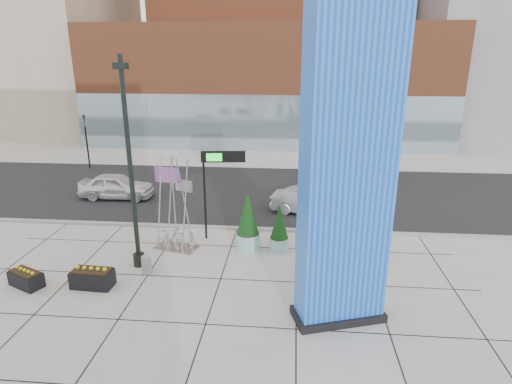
# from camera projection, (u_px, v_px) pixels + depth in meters

# --- Properties ---
(ground) EXTENTS (160.00, 160.00, 0.00)m
(ground) POSITION_uv_depth(u_px,v_px,m) (201.00, 266.00, 18.07)
(ground) COLOR #9E9991
(ground) RESTS_ON ground
(street_asphalt) EXTENTS (80.00, 12.00, 0.02)m
(street_asphalt) POSITION_uv_depth(u_px,v_px,m) (234.00, 192.00, 27.52)
(street_asphalt) COLOR black
(street_asphalt) RESTS_ON ground
(curb_edge) EXTENTS (80.00, 0.30, 0.12)m
(curb_edge) POSITION_uv_depth(u_px,v_px,m) (218.00, 228.00, 21.83)
(curb_edge) COLOR gray
(curb_edge) RESTS_ON ground
(tower_podium) EXTENTS (34.00, 10.00, 11.00)m
(tower_podium) POSITION_uv_depth(u_px,v_px,m) (267.00, 85.00, 41.79)
(tower_podium) COLOR brown
(tower_podium) RESTS_ON ground
(tower_glass_front) EXTENTS (34.00, 0.60, 5.00)m
(tower_glass_front) POSITION_uv_depth(u_px,v_px,m) (263.00, 123.00, 38.19)
(tower_glass_front) COLOR #8CA5B2
(tower_glass_front) RESTS_ON ground
(blue_pylon) EXTENTS (3.27, 2.19, 10.02)m
(blue_pylon) POSITION_uv_depth(u_px,v_px,m) (347.00, 182.00, 13.06)
(blue_pylon) COLOR blue
(blue_pylon) RESTS_ON ground
(lamp_post) EXTENTS (0.55, 0.47, 8.55)m
(lamp_post) POSITION_uv_depth(u_px,v_px,m) (132.00, 187.00, 17.02)
(lamp_post) COLOR black
(lamp_post) RESTS_ON ground
(public_art_sculpture) EXTENTS (2.11, 1.44, 4.36)m
(public_art_sculpture) POSITION_uv_depth(u_px,v_px,m) (175.00, 225.00, 19.34)
(public_art_sculpture) COLOR #B2B4B7
(public_art_sculpture) RESTS_ON ground
(concrete_bollard) EXTENTS (0.39, 0.39, 0.75)m
(concrete_bollard) POSITION_uv_depth(u_px,v_px,m) (146.00, 265.00, 17.34)
(concrete_bollard) COLOR gray
(concrete_bollard) RESTS_ON ground
(overhead_street_sign) EXTENTS (2.04, 0.39, 4.31)m
(overhead_street_sign) POSITION_uv_depth(u_px,v_px,m) (219.00, 165.00, 19.52)
(overhead_street_sign) COLOR black
(overhead_street_sign) RESTS_ON ground
(round_planter_east) EXTENTS (1.06, 1.06, 2.66)m
(round_planter_east) POSITION_uv_depth(u_px,v_px,m) (365.00, 227.00, 18.79)
(round_planter_east) COLOR #8FC1B7
(round_planter_east) RESTS_ON ground
(round_planter_mid) EXTENTS (0.89, 0.89, 2.21)m
(round_planter_mid) POSITION_uv_depth(u_px,v_px,m) (279.00, 229.00, 19.17)
(round_planter_mid) COLOR #8FC1B7
(round_planter_mid) RESTS_ON ground
(round_planter_west) EXTENTS (1.10, 1.10, 2.76)m
(round_planter_west) POSITION_uv_depth(u_px,v_px,m) (248.00, 222.00, 19.21)
(round_planter_west) COLOR #8FC1B7
(round_planter_west) RESTS_ON ground
(box_planter_north) EXTENTS (1.59, 0.86, 0.85)m
(box_planter_north) POSITION_uv_depth(u_px,v_px,m) (92.00, 277.00, 16.38)
(box_planter_north) COLOR black
(box_planter_north) RESTS_ON ground
(box_planter_south) EXTENTS (1.51, 1.18, 0.74)m
(box_planter_south) POSITION_uv_depth(u_px,v_px,m) (26.00, 278.00, 16.43)
(box_planter_south) COLOR black
(box_planter_south) RESTS_ON ground
(car_white_west) EXTENTS (4.48, 1.85, 1.52)m
(car_white_west) POSITION_uv_depth(u_px,v_px,m) (117.00, 186.00, 26.18)
(car_white_west) COLOR white
(car_white_west) RESTS_ON ground
(car_silver_mid) EXTENTS (4.47, 2.32, 1.40)m
(car_silver_mid) POSITION_uv_depth(u_px,v_px,m) (310.00, 202.00, 23.67)
(car_silver_mid) COLOR #A2A5AA
(car_silver_mid) RESTS_ON ground
(car_dark_east) EXTENTS (5.56, 3.37, 1.51)m
(car_dark_east) POSITION_uv_depth(u_px,v_px,m) (341.00, 171.00, 29.58)
(car_dark_east) COLOR black
(car_dark_east) RESTS_ON ground
(traffic_signal) EXTENTS (0.15, 0.18, 4.10)m
(traffic_signal) POSITION_uv_depth(u_px,v_px,m) (86.00, 138.00, 32.54)
(traffic_signal) COLOR black
(traffic_signal) RESTS_ON ground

